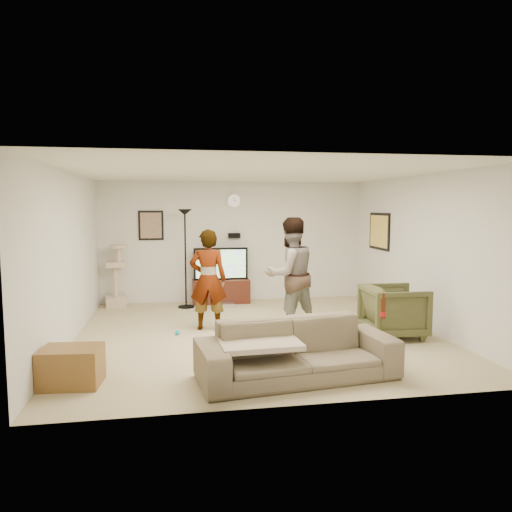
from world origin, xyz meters
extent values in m
cube|color=tan|center=(0.00, 0.00, -0.01)|extent=(5.50, 5.50, 0.02)
cube|color=white|center=(0.00, 0.00, 2.51)|extent=(5.50, 5.50, 0.02)
cube|color=white|center=(0.00, 2.75, 1.25)|extent=(5.50, 0.04, 2.50)
cube|color=white|center=(0.00, -2.75, 1.25)|extent=(5.50, 0.04, 2.50)
cube|color=white|center=(-2.75, 0.00, 1.25)|extent=(0.04, 5.50, 2.50)
cube|color=white|center=(2.75, 0.00, 1.25)|extent=(0.04, 5.50, 2.50)
cylinder|color=white|center=(0.00, 2.72, 2.10)|extent=(0.26, 0.04, 0.26)
cube|color=black|center=(0.00, 2.69, 1.38)|extent=(0.25, 0.10, 0.10)
cube|color=#896E59|center=(-1.70, 2.73, 1.60)|extent=(0.42, 0.03, 0.52)
cube|color=#EEC153|center=(2.73, 1.60, 1.50)|extent=(0.03, 0.78, 0.62)
cube|color=#3B170F|center=(-0.30, 2.50, 0.24)|extent=(1.16, 0.45, 0.49)
cube|color=silver|center=(-0.28, 2.11, 0.04)|extent=(0.40, 0.30, 0.07)
cube|color=black|center=(-0.30, 2.50, 0.81)|extent=(1.11, 0.08, 0.66)
cube|color=#88F341|center=(-0.30, 2.46, 0.81)|extent=(1.02, 0.01, 0.58)
cylinder|color=black|center=(-1.03, 2.17, 0.97)|extent=(0.32, 0.32, 1.93)
cube|color=beige|center=(-2.40, 2.50, 0.62)|extent=(0.45, 0.45, 1.24)
imported|color=#A8ADB9|center=(-0.72, 0.40, 0.81)|extent=(0.65, 0.48, 1.63)
imported|color=#364F76|center=(0.56, 0.07, 0.91)|extent=(1.05, 0.92, 1.82)
imported|color=brown|center=(0.13, -2.00, 0.33)|extent=(2.37, 1.16, 0.67)
cube|color=beige|center=(-0.32, -2.00, 0.45)|extent=(0.94, 0.75, 0.06)
cylinder|color=#451B07|center=(1.18, -2.00, 0.79)|extent=(0.06, 0.06, 0.25)
imported|color=#424325|center=(2.04, -0.52, 0.40)|extent=(0.91, 0.88, 0.79)
cube|color=brown|center=(-2.40, -1.79, 0.21)|extent=(0.68, 0.54, 0.43)
sphere|color=#11A0A9|center=(-1.22, 0.13, 0.04)|extent=(0.07, 0.07, 0.07)
camera|label=1|loc=(-1.26, -7.22, 1.99)|focal=33.57mm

